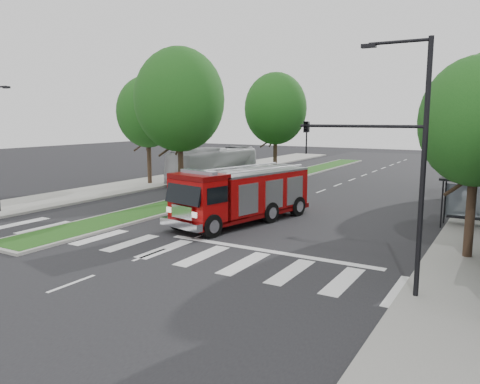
# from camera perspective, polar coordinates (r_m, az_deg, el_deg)

# --- Properties ---
(ground) EXTENTS (140.00, 140.00, 0.00)m
(ground) POSITION_cam_1_polar(r_m,az_deg,el_deg) (23.09, -4.39, -5.20)
(ground) COLOR black
(ground) RESTS_ON ground
(sidewalk_left) EXTENTS (5.00, 80.00, 0.15)m
(sidewalk_left) POSITION_cam_1_polar(r_m,az_deg,el_deg) (39.77, -13.36, 0.69)
(sidewalk_left) COLOR gray
(sidewalk_left) RESTS_ON ground
(median) EXTENTS (3.00, 50.00, 0.15)m
(median) POSITION_cam_1_polar(r_m,az_deg,el_deg) (41.32, 3.04, 1.23)
(median) COLOR gray
(median) RESTS_ON ground
(bus_shelter) EXTENTS (3.20, 1.60, 2.61)m
(bus_shelter) POSITION_cam_1_polar(r_m,az_deg,el_deg) (26.79, 26.67, 0.28)
(bus_shelter) COLOR black
(bus_shelter) RESTS_ON ground
(tree_right_near) EXTENTS (4.40, 4.40, 8.05)m
(tree_right_near) POSITION_cam_1_polar(r_m,az_deg,el_deg) (20.39, 26.97, 7.62)
(tree_right_near) COLOR black
(tree_right_near) RESTS_ON ground
(tree_median_near) EXTENTS (5.80, 5.80, 10.16)m
(tree_median_near) POSITION_cam_1_polar(r_m,az_deg,el_deg) (30.80, -7.39, 11.08)
(tree_median_near) COLOR black
(tree_median_near) RESTS_ON ground
(tree_median_far) EXTENTS (5.60, 5.60, 9.72)m
(tree_median_far) POSITION_cam_1_polar(r_m,az_deg,el_deg) (42.73, 4.37, 10.09)
(tree_median_far) COLOR black
(tree_median_far) RESTS_ON ground
(tree_left_mid) EXTENTS (5.20, 5.20, 9.16)m
(tree_left_mid) POSITION_cam_1_polar(r_m,az_deg,el_deg) (40.51, -11.18, 9.55)
(tree_left_mid) COLOR black
(tree_left_mid) RESTS_ON ground
(streetlight_right_near) EXTENTS (4.08, 0.22, 8.00)m
(streetlight_right_near) POSITION_cam_1_polar(r_m,az_deg,el_deg) (15.23, 18.25, 4.83)
(streetlight_right_near) COLOR black
(streetlight_right_near) RESTS_ON ground
(streetlight_right_far) EXTENTS (2.11, 0.20, 8.00)m
(streetlight_right_far) POSITION_cam_1_polar(r_m,az_deg,el_deg) (38.45, 26.91, 6.28)
(streetlight_right_far) COLOR black
(streetlight_right_far) RESTS_ON ground
(fire_engine) EXTENTS (4.55, 9.39, 3.13)m
(fire_engine) POSITION_cam_1_polar(r_m,az_deg,el_deg) (25.43, 0.29, -0.40)
(fire_engine) COLOR #5A0405
(fire_engine) RESTS_ON ground
(city_bus) EXTENTS (2.81, 10.99, 3.05)m
(city_bus) POSITION_cam_1_polar(r_m,az_deg,el_deg) (42.41, -3.15, 3.39)
(city_bus) COLOR #AEAEB2
(city_bus) RESTS_ON ground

